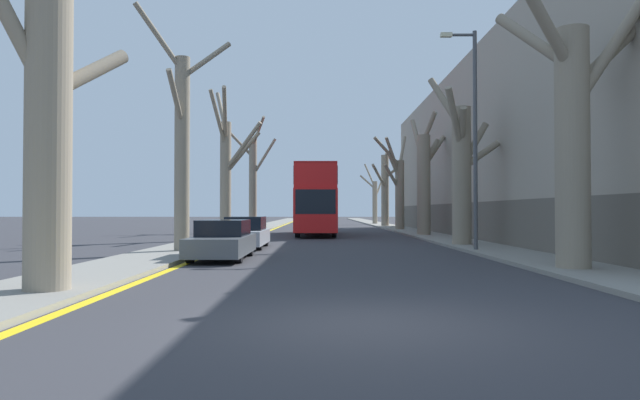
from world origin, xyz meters
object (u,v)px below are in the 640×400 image
at_px(street_tree_right_3, 400,187).
at_px(parked_car_1, 247,233).
at_px(street_tree_right_5, 376,200).
at_px(street_tree_right_1, 464,167).
at_px(lamp_post, 475,129).
at_px(street_tree_left_1, 184,145).
at_px(street_tree_right_2, 426,179).
at_px(street_tree_left_2, 229,169).
at_px(street_tree_right_0, 575,128).
at_px(street_tree_left_3, 255,179).
at_px(street_tree_right_4, 387,188).
at_px(parked_car_0, 225,240).
at_px(double_decker_bus, 318,197).
at_px(street_tree_left_0, 50,123).

bearing_deg(street_tree_right_3, parked_car_1, -113.69).
bearing_deg(parked_car_1, street_tree_right_5, 77.25).
bearing_deg(street_tree_right_1, lamp_post, -97.28).
bearing_deg(street_tree_left_1, street_tree_right_2, 50.93).
height_order(street_tree_left_1, street_tree_left_2, street_tree_left_1).
bearing_deg(street_tree_left_2, street_tree_right_0, -54.16).
bearing_deg(street_tree_right_1, street_tree_left_3, 123.69).
relative_size(street_tree_right_1, street_tree_right_3, 0.98).
distance_m(street_tree_left_1, street_tree_right_1, 12.22).
height_order(street_tree_right_4, parked_car_0, street_tree_right_4).
xyz_separation_m(street_tree_left_1, street_tree_right_3, (11.55, 25.21, -0.47)).
xyz_separation_m(street_tree_left_2, street_tree_right_5, (11.53, 36.14, -0.95)).
xyz_separation_m(street_tree_left_3, street_tree_right_1, (11.29, -16.93, -0.46)).
bearing_deg(double_decker_bus, street_tree_right_0, -73.33).
relative_size(street_tree_right_2, street_tree_right_5, 1.06).
relative_size(street_tree_right_4, double_decker_bus, 0.66).
xyz_separation_m(street_tree_left_3, street_tree_right_5, (11.39, 24.87, -1.05)).
xyz_separation_m(street_tree_left_1, street_tree_right_2, (11.70, 14.41, -0.43)).
bearing_deg(street_tree_left_0, parked_car_1, 82.17).
xyz_separation_m(street_tree_left_1, street_tree_right_5, (11.59, 45.95, -1.11)).
distance_m(street_tree_right_0, street_tree_right_5, 52.35).
bearing_deg(street_tree_left_3, street_tree_right_1, -56.31).
height_order(street_tree_left_3, parked_car_1, street_tree_left_3).
relative_size(street_tree_right_0, street_tree_right_2, 0.97).
xyz_separation_m(street_tree_right_0, parked_car_0, (-9.82, 4.01, -3.14)).
xyz_separation_m(street_tree_left_3, street_tree_right_2, (11.50, -6.67, -0.37)).
bearing_deg(street_tree_right_4, parked_car_0, -104.35).
xyz_separation_m(street_tree_left_1, lamp_post, (11.02, 0.56, 0.67)).
height_order(street_tree_right_3, parked_car_1, street_tree_right_3).
distance_m(street_tree_right_0, street_tree_right_4, 42.13).
relative_size(street_tree_right_4, parked_car_0, 1.61).
relative_size(street_tree_right_0, street_tree_right_4, 1.00).
xyz_separation_m(street_tree_right_3, lamp_post, (-0.53, -24.65, 1.13)).
distance_m(street_tree_left_3, street_tree_right_5, 27.38).
bearing_deg(street_tree_left_2, lamp_post, -40.17).
distance_m(street_tree_right_0, parked_car_0, 11.06).
xyz_separation_m(street_tree_left_0, street_tree_right_5, (11.55, 56.51, -0.30)).
bearing_deg(street_tree_right_0, parked_car_0, 157.77).
bearing_deg(street_tree_left_0, parked_car_0, 76.86).
bearing_deg(street_tree_right_4, street_tree_left_3, -128.13).
distance_m(street_tree_right_0, street_tree_right_2, 20.80).
bearing_deg(street_tree_right_5, street_tree_right_4, -89.37).
bearing_deg(street_tree_right_5, street_tree_left_2, -107.69).
bearing_deg(street_tree_right_2, street_tree_left_3, 149.90).
height_order(street_tree_right_1, street_tree_right_5, street_tree_right_1).
distance_m(street_tree_right_4, parked_car_0, 39.48).
bearing_deg(street_tree_right_2, parked_car_0, -120.14).
relative_size(street_tree_right_2, double_decker_bus, 0.68).
height_order(street_tree_right_0, street_tree_right_5, street_tree_right_0).
xyz_separation_m(street_tree_right_1, street_tree_right_2, (0.21, 10.27, 0.09)).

